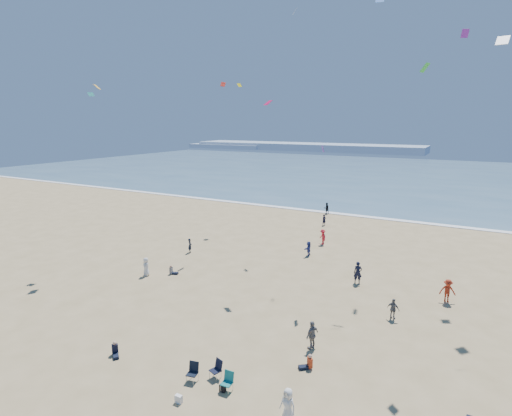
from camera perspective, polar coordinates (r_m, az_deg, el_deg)
The scene contains 10 objects.
ocean at distance 107.42m, azimuth 21.88°, elevation 4.26°, with size 220.00×100.00×0.06m, color #476B84.
surf_line at distance 58.73m, azimuth 15.78°, elevation -1.25°, with size 220.00×1.20×0.08m, color white.
headland_far at distance 195.16m, azimuth 6.90°, elevation 8.69°, with size 110.00×20.00×3.20m, color #7A8EA8.
headland_near at distance 209.05m, azimuth -3.97°, elevation 8.81°, with size 40.00×14.00×2.00m, color #7A8EA8.
standing_flyers at distance 33.23m, azimuth 13.12°, elevation -10.06°, with size 30.99×46.38×1.86m.
seated_group at distance 23.08m, azimuth -9.64°, elevation -21.68°, with size 19.43×22.15×0.84m.
chair_cluster at distance 22.34m, azimuth -6.42°, elevation -22.61°, with size 2.67×1.54×1.00m.
white_tote at distance 21.56m, azimuth -10.99°, elevation -25.21°, with size 0.35×0.20×0.40m, color white.
black_backpack at distance 21.96m, azimuth -4.78°, elevation -24.26°, with size 0.30×0.22×0.38m, color black.
kites_aloft at distance 24.22m, azimuth 24.19°, elevation 16.55°, with size 40.42×38.89×30.35m.
Camera 1 is at (12.31, -10.89, 13.22)m, focal length 28.00 mm.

